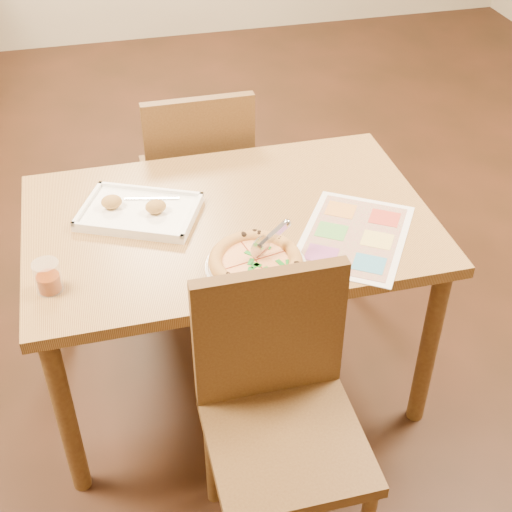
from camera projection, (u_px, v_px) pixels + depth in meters
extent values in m
plane|color=black|center=(233.00, 371.00, 2.74)|extent=(7.00, 7.00, 0.00)
cube|color=#A57F42|center=(229.00, 223.00, 2.31)|extent=(1.30, 0.85, 0.04)
cylinder|color=brown|center=(66.00, 417.00, 2.14)|extent=(0.06, 0.06, 0.68)
cylinder|color=brown|center=(58.00, 268.00, 2.70)|extent=(0.06, 0.06, 0.68)
cylinder|color=brown|center=(428.00, 348.00, 2.36)|extent=(0.06, 0.06, 0.68)
cylinder|color=brown|center=(352.00, 224.00, 2.92)|extent=(0.06, 0.06, 0.68)
cube|color=brown|center=(286.00, 444.00, 1.93)|extent=(0.42, 0.42, 0.04)
cube|color=brown|center=(269.00, 336.00, 1.93)|extent=(0.42, 0.04, 0.45)
cube|color=brown|center=(195.00, 178.00, 3.00)|extent=(0.42, 0.42, 0.04)
cube|color=brown|center=(200.00, 153.00, 2.71)|extent=(0.42, 0.04, 0.45)
cylinder|color=white|center=(256.00, 267.00, 2.08)|extent=(0.32, 0.32, 0.02)
cylinder|color=#E4964D|center=(255.00, 263.00, 2.08)|extent=(0.26, 0.26, 0.01)
cylinder|color=#EDD181|center=(255.00, 261.00, 2.07)|extent=(0.23, 0.23, 0.01)
torus|color=#E4964D|center=(255.00, 261.00, 2.07)|extent=(0.28, 0.28, 0.04)
cylinder|color=silver|center=(260.00, 247.00, 2.06)|extent=(0.07, 0.03, 0.07)
cube|color=silver|center=(274.00, 235.00, 2.08)|extent=(0.11, 0.06, 0.06)
cube|color=white|center=(140.00, 213.00, 2.30)|extent=(0.44, 0.38, 0.02)
cube|color=silver|center=(139.00, 210.00, 2.29)|extent=(0.18, 0.05, 0.00)
ellipsoid|color=#B98742|center=(112.00, 202.00, 2.29)|extent=(0.07, 0.05, 0.04)
ellipsoid|color=#B98742|center=(156.00, 207.00, 2.27)|extent=(0.07, 0.05, 0.04)
cylinder|color=maroon|center=(49.00, 282.00, 2.00)|extent=(0.07, 0.07, 0.05)
cylinder|color=white|center=(48.00, 277.00, 1.99)|extent=(0.08, 0.08, 0.09)
cube|color=white|center=(354.00, 236.00, 2.22)|extent=(0.50, 0.53, 0.00)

